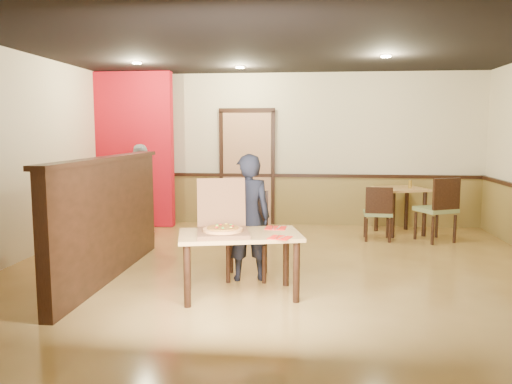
# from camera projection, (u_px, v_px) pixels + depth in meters

# --- Properties ---
(floor) EXTENTS (7.00, 7.00, 0.00)m
(floor) POSITION_uv_depth(u_px,v_px,m) (278.00, 277.00, 5.97)
(floor) COLOR #B98D48
(floor) RESTS_ON ground
(ceiling) EXTENTS (7.00, 7.00, 0.00)m
(ceiling) POSITION_uv_depth(u_px,v_px,m) (280.00, 37.00, 5.63)
(ceiling) COLOR black
(ceiling) RESTS_ON wall_back
(wall_back) EXTENTS (7.00, 0.00, 7.00)m
(wall_back) POSITION_uv_depth(u_px,v_px,m) (290.00, 149.00, 9.25)
(wall_back) COLOR beige
(wall_back) RESTS_ON floor
(wainscot_back) EXTENTS (7.00, 0.04, 0.90)m
(wainscot_back) POSITION_uv_depth(u_px,v_px,m) (290.00, 200.00, 9.34)
(wainscot_back) COLOR olive
(wainscot_back) RESTS_ON floor
(chair_rail_back) EXTENTS (7.00, 0.06, 0.06)m
(chair_rail_back) POSITION_uv_depth(u_px,v_px,m) (290.00, 175.00, 9.26)
(chair_rail_back) COLOR black
(chair_rail_back) RESTS_ON wall_back
(back_door) EXTENTS (0.90, 0.06, 2.10)m
(back_door) POSITION_uv_depth(u_px,v_px,m) (247.00, 168.00, 9.34)
(back_door) COLOR tan
(back_door) RESTS_ON wall_back
(booth_partition) EXTENTS (0.20, 3.10, 1.44)m
(booth_partition) POSITION_uv_depth(u_px,v_px,m) (109.00, 217.00, 5.89)
(booth_partition) COLOR black
(booth_partition) RESTS_ON floor
(red_accent_panel) EXTENTS (1.60, 0.20, 2.78)m
(red_accent_panel) POSITION_uv_depth(u_px,v_px,m) (129.00, 150.00, 9.06)
(red_accent_panel) COLOR #B40C1A
(red_accent_panel) RESTS_ON floor
(spot_a) EXTENTS (0.14, 0.14, 0.02)m
(spot_a) POSITION_uv_depth(u_px,v_px,m) (137.00, 63.00, 7.64)
(spot_a) COLOR #FFDDB2
(spot_a) RESTS_ON ceiling
(spot_b) EXTENTS (0.14, 0.14, 0.02)m
(spot_b) POSITION_uv_depth(u_px,v_px,m) (240.00, 67.00, 8.18)
(spot_b) COLOR #FFDDB2
(spot_b) RESTS_ON ceiling
(spot_c) EXTENTS (0.14, 0.14, 0.02)m
(spot_c) POSITION_uv_depth(u_px,v_px,m) (386.00, 56.00, 6.96)
(spot_c) COLOR #FFDDB2
(spot_c) RESTS_ON ceiling
(main_table) EXTENTS (1.40, 0.99, 0.68)m
(main_table) POSITION_uv_depth(u_px,v_px,m) (240.00, 243.00, 5.24)
(main_table) COLOR tan
(main_table) RESTS_ON floor
(diner_chair) EXTENTS (0.53, 0.53, 1.02)m
(diner_chair) POSITION_uv_depth(u_px,v_px,m) (248.00, 230.00, 5.97)
(diner_chair) COLOR olive
(diner_chair) RESTS_ON floor
(side_chair_left) EXTENTS (0.45, 0.45, 0.87)m
(side_chair_left) POSITION_uv_depth(u_px,v_px,m) (378.00, 211.00, 7.92)
(side_chair_left) COLOR olive
(side_chair_left) RESTS_ON floor
(side_chair_right) EXTENTS (0.68, 0.68, 1.03)m
(side_chair_right) POSITION_uv_depth(u_px,v_px,m) (439.00, 207.00, 7.80)
(side_chair_right) COLOR olive
(side_chair_right) RESTS_ON floor
(side_table) EXTENTS (0.93, 0.93, 0.79)m
(side_table) POSITION_uv_depth(u_px,v_px,m) (400.00, 198.00, 8.46)
(side_table) COLOR tan
(side_table) RESTS_ON floor
(diner) EXTENTS (0.61, 0.47, 1.48)m
(diner) POSITION_uv_depth(u_px,v_px,m) (248.00, 218.00, 5.79)
(diner) COLOR black
(diner) RESTS_ON floor
(passerby) EXTENTS (0.46, 0.93, 1.53)m
(passerby) POSITION_uv_depth(u_px,v_px,m) (141.00, 191.00, 8.20)
(passerby) COLOR #989AA1
(passerby) RESTS_ON floor
(pizza_box) EXTENTS (0.64, 0.72, 0.55)m
(pizza_box) POSITION_uv_depth(u_px,v_px,m) (223.00, 227.00, 5.21)
(pizza_box) COLOR brown
(pizza_box) RESTS_ON main_table
(pizza) EXTENTS (0.50, 0.50, 0.03)m
(pizza) POSITION_uv_depth(u_px,v_px,m) (223.00, 230.00, 5.15)
(pizza) COLOR #CE8D4B
(pizza) RESTS_ON pizza_box
(napkin_near) EXTENTS (0.26, 0.26, 0.01)m
(napkin_near) POSITION_uv_depth(u_px,v_px,m) (280.00, 238.00, 5.00)
(napkin_near) COLOR red
(napkin_near) RESTS_ON main_table
(napkin_far) EXTENTS (0.24, 0.24, 0.01)m
(napkin_far) POSITION_uv_depth(u_px,v_px,m) (276.00, 228.00, 5.50)
(napkin_far) COLOR red
(napkin_far) RESTS_ON main_table
(condiment) EXTENTS (0.05, 0.05, 0.13)m
(condiment) POSITION_uv_depth(u_px,v_px,m) (410.00, 184.00, 8.40)
(condiment) COLOR #856018
(condiment) RESTS_ON side_table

